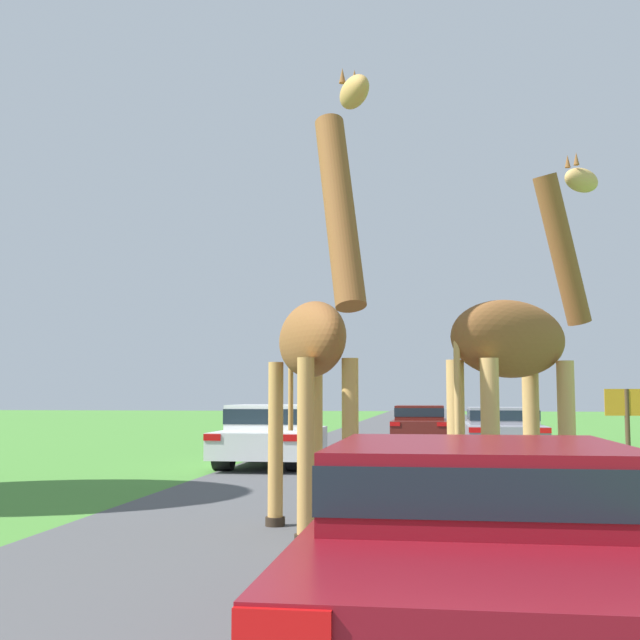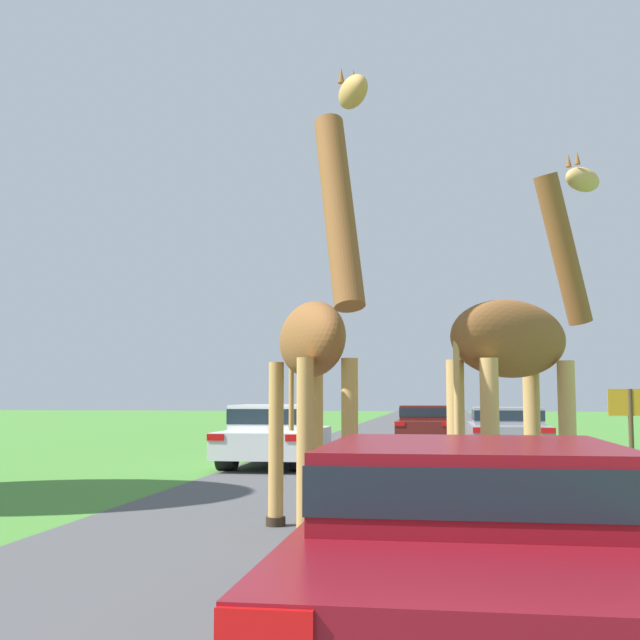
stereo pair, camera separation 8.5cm
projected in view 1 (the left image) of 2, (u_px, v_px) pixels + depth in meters
The scene contains 8 objects.
road at pixel (409, 437), 29.53m from camera, with size 6.93×120.00×0.00m.
giraffe_near_road at pixel (316, 337), 8.99m from camera, with size 1.52×2.55×4.88m.
giraffe_companion at pixel (518, 350), 9.03m from camera, with size 2.12×1.94×4.50m.
car_lead_maroon at pixel (479, 541), 4.75m from camera, with size 1.87×4.47×1.26m.
car_queue_right at pixel (502, 429), 20.82m from camera, with size 1.89×4.37×1.24m.
car_queue_left at pixel (420, 422), 26.55m from camera, with size 1.75×4.51×1.21m.
car_far_ahead at pixel (272, 433), 17.71m from camera, with size 1.92×4.12×1.34m.
sign_post at pixel (627, 419), 13.16m from camera, with size 0.70×0.08×1.65m.
Camera 1 is at (0.95, 0.02, 1.54)m, focal length 45.00 mm.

